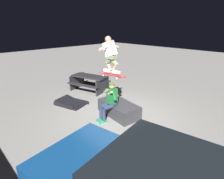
% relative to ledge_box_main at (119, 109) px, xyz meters
% --- Properties ---
extents(ground_plane, '(40.00, 40.00, 0.00)m').
position_rel_ledge_box_main_xyz_m(ground_plane, '(-0.17, 0.11, -0.23)').
color(ground_plane, gray).
extents(ledge_box_main, '(1.66, 0.99, 0.47)m').
position_rel_ledge_box_main_xyz_m(ledge_box_main, '(0.00, 0.00, 0.00)').
color(ledge_box_main, '#38383D').
rests_on(ledge_box_main, ground).
extents(person_sitting_on_ledge, '(0.60, 0.78, 1.30)m').
position_rel_ledge_box_main_xyz_m(person_sitting_on_ledge, '(0.00, 0.45, 0.49)').
color(person_sitting_on_ledge, '#2D3856').
rests_on(person_sitting_on_ledge, ground).
extents(skateboard, '(1.04, 0.31, 0.13)m').
position_rel_ledge_box_main_xyz_m(skateboard, '(-0.05, 0.40, 1.36)').
color(skateboard, '#B72D2D').
extents(skater_airborne, '(0.63, 0.89, 1.12)m').
position_rel_ledge_box_main_xyz_m(skater_airborne, '(0.01, 0.41, 2.04)').
color(skater_airborne, white).
extents(kicker_ramp, '(1.29, 1.07, 0.31)m').
position_rel_ledge_box_main_xyz_m(kicker_ramp, '(1.96, 0.76, -0.18)').
color(kicker_ramp, black).
rests_on(kicker_ramp, ground).
extents(picnic_table_back, '(2.01, 1.77, 0.75)m').
position_rel_ledge_box_main_xyz_m(picnic_table_back, '(2.84, -0.86, 0.27)').
color(picnic_table_back, '#28282D').
rests_on(picnic_table_back, ground).
extents(trash_bin, '(0.51, 0.51, 0.86)m').
position_rel_ledge_box_main_xyz_m(trash_bin, '(-2.73, 1.49, 0.20)').
color(trash_bin, navy).
rests_on(trash_bin, ground).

